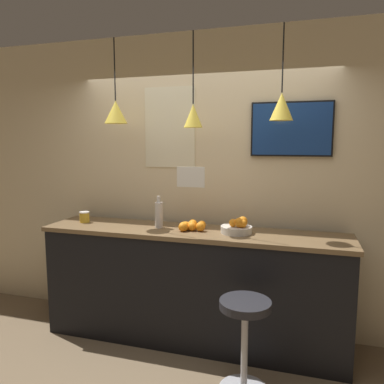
{
  "coord_description": "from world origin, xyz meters",
  "views": [
    {
      "loc": [
        0.96,
        -2.5,
        1.85
      ],
      "look_at": [
        0.0,
        0.67,
        1.41
      ],
      "focal_mm": 35.0,
      "sensor_mm": 36.0,
      "label": 1
    }
  ],
  "objects_px": {
    "fruit_bowl": "(237,227)",
    "spread_jar": "(85,217)",
    "juice_bottle": "(159,214)",
    "mounted_tv": "(291,129)",
    "bar_stool": "(245,328)"
  },
  "relations": [
    {
      "from": "spread_jar",
      "to": "mounted_tv",
      "type": "height_order",
      "value": "mounted_tv"
    },
    {
      "from": "mounted_tv",
      "to": "spread_jar",
      "type": "bearing_deg",
      "value": -170.27
    },
    {
      "from": "bar_stool",
      "to": "spread_jar",
      "type": "distance_m",
      "value": 1.91
    },
    {
      "from": "bar_stool",
      "to": "mounted_tv",
      "type": "distance_m",
      "value": 1.76
    },
    {
      "from": "spread_jar",
      "to": "mounted_tv",
      "type": "bearing_deg",
      "value": 9.73
    },
    {
      "from": "juice_bottle",
      "to": "mounted_tv",
      "type": "xyz_separation_m",
      "value": [
        1.16,
        0.33,
        0.78
      ]
    },
    {
      "from": "juice_bottle",
      "to": "spread_jar",
      "type": "bearing_deg",
      "value": 180.0
    },
    {
      "from": "bar_stool",
      "to": "mounted_tv",
      "type": "bearing_deg",
      "value": 75.35
    },
    {
      "from": "juice_bottle",
      "to": "mounted_tv",
      "type": "bearing_deg",
      "value": 16.13
    },
    {
      "from": "bar_stool",
      "to": "juice_bottle",
      "type": "distance_m",
      "value": 1.29
    },
    {
      "from": "fruit_bowl",
      "to": "mounted_tv",
      "type": "height_order",
      "value": "mounted_tv"
    },
    {
      "from": "fruit_bowl",
      "to": "spread_jar",
      "type": "distance_m",
      "value": 1.53
    },
    {
      "from": "mounted_tv",
      "to": "bar_stool",
      "type": "bearing_deg",
      "value": -104.65
    },
    {
      "from": "juice_bottle",
      "to": "bar_stool",
      "type": "bearing_deg",
      "value": -33.82
    },
    {
      "from": "spread_jar",
      "to": "mounted_tv",
      "type": "relative_size",
      "value": 0.15
    }
  ]
}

